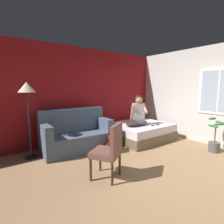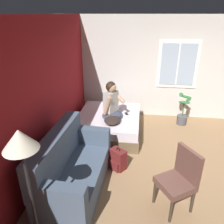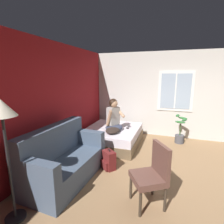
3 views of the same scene
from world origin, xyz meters
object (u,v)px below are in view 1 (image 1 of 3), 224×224
bed (140,131)px  person_seated (139,113)px  cell_phone (153,125)px  throw_pillow (134,124)px  floor_lamp (27,95)px  couch (76,135)px  backpack (111,144)px  side_chair (109,149)px  potted_plant (215,140)px

bed → person_seated: bearing=-152.0°
cell_phone → throw_pillow: bearing=43.5°
throw_pillow → cell_phone: 0.59m
person_seated → floor_lamp: 2.97m
couch → backpack: couch is taller
throw_pillow → floor_lamp: (-2.62, 0.56, 0.88)m
side_chair → potted_plant: (2.82, -0.51, -0.23)m
cell_phone → floor_lamp: (-3.14, 0.84, 0.94)m
couch → floor_lamp: 1.48m
bed → side_chair: 2.53m
bed → backpack: bearing=-164.9°
backpack → potted_plant: size_ratio=0.54×
backpack → floor_lamp: (-1.68, 0.79, 1.24)m
side_chair → floor_lamp: size_ratio=0.58×
backpack → cell_phone: cell_phone is taller
person_seated → side_chair: bearing=-147.1°
person_seated → potted_plant: size_ratio=1.03×
side_chair → cell_phone: (2.23, 0.94, -0.05)m
backpack → bed: bearing=15.1°
potted_plant → couch: bearing=140.9°
floor_lamp → potted_plant: size_ratio=2.00×
couch → backpack: (0.62, -0.68, -0.20)m
cell_phone → floor_lamp: 3.38m
throw_pillow → side_chair: bearing=-144.7°
person_seated → backpack: 1.38m
couch → cell_phone: (2.08, -0.73, 0.09)m
cell_phone → floor_lamp: floor_lamp is taller
throw_pillow → couch: bearing=163.9°
person_seated → couch: bearing=167.4°
bed → floor_lamp: 3.28m
bed → person_seated: 0.63m
side_chair → person_seated: (1.95, 1.26, 0.30)m
bed → couch: couch is taller
potted_plant → backpack: bearing=144.0°
potted_plant → floor_lamp: bearing=148.5°
throw_pillow → cell_phone: throw_pillow is taller
backpack → potted_plant: bearing=-36.0°
side_chair → person_seated: size_ratio=1.12×
couch → side_chair: (-0.14, -1.67, 0.14)m
throw_pillow → potted_plant: 2.06m
bed → cell_phone: cell_phone is taller
couch → cell_phone: bearing=-19.4°
floor_lamp → side_chair: bearing=-62.8°
side_chair → throw_pillow: 2.10m
couch → throw_pillow: (1.57, -0.45, 0.16)m
couch → cell_phone: couch is taller
throw_pillow → person_seated: bearing=11.9°
bed → cell_phone: bearing=-75.5°
side_chair → person_seated: person_seated is taller
side_chair → backpack: (0.76, 0.99, -0.34)m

